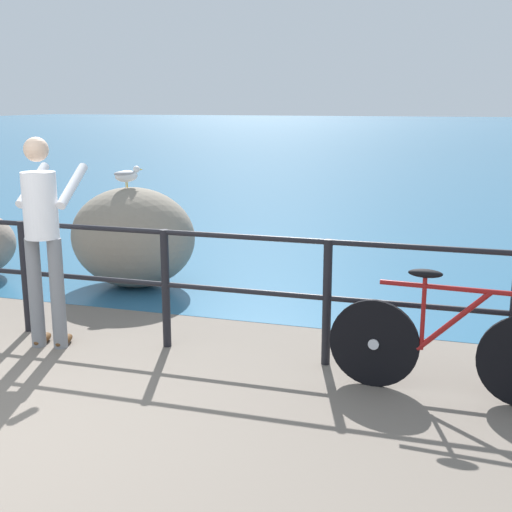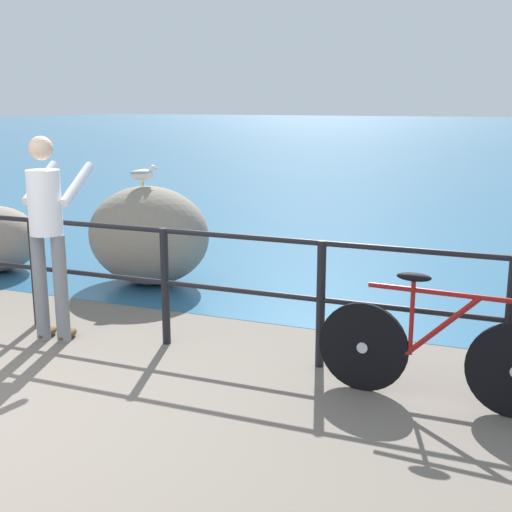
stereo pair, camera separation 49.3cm
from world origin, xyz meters
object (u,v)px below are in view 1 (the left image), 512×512
Objects in this scene: person_at_railing at (43,233)px; seagull at (127,175)px; breakwater_boulder_main at (133,237)px; bicycle at (449,345)px.

seagull is at bearing 0.13° from person_at_railing.
breakwater_boulder_main is 0.70m from seagull.
bicycle is 0.95× the size of person_at_railing.
person_at_railing reaches higher than bicycle.
breakwater_boulder_main is at bearing -1.02° from person_at_railing.
bicycle is at bearing -97.95° from person_at_railing.
breakwater_boulder_main is (-3.48, 2.03, 0.17)m from bicycle.
breakwater_boulder_main is 4.87× the size of seagull.
person_at_railing is at bearing -177.63° from bicycle.
seagull is (-0.23, 1.95, 0.27)m from person_at_railing.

